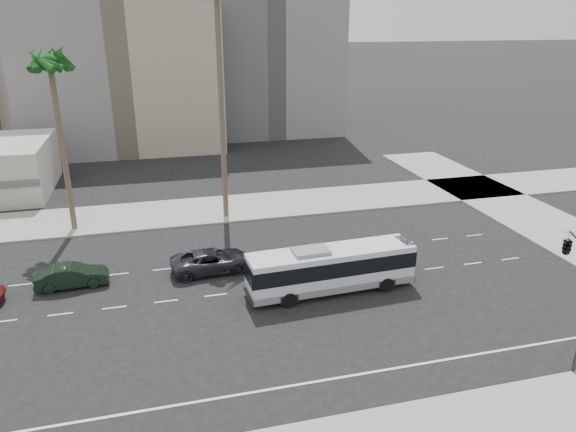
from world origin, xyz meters
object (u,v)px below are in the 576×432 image
object	(u,v)px
car_a	(212,261)
palm_mid	(50,65)
city_bus	(331,268)
car_b	(72,276)
traffic_signal	(569,251)

from	to	relation	value
car_a	palm_mid	xyz separation A→B (m)	(-9.91, 10.29, 12.11)
city_bus	palm_mid	size ratio (longest dim) A/B	0.74
car_b	palm_mid	distance (m)	15.91
traffic_signal	car_b	bearing A→B (deg)	174.41
car_a	car_b	xyz separation A→B (m)	(-8.88, 0.06, -0.03)
traffic_signal	city_bus	bearing A→B (deg)	161.26
traffic_signal	palm_mid	size ratio (longest dim) A/B	0.43
car_a	palm_mid	distance (m)	18.73
city_bus	car_b	bearing A→B (deg)	160.53
city_bus	palm_mid	xyz separation A→B (m)	(-16.78, 14.91, 11.29)
city_bus	car_a	distance (m)	8.32
city_bus	car_a	size ratio (longest dim) A/B	1.94
car_b	traffic_signal	size ratio (longest dim) A/B	0.72
car_a	city_bus	bearing A→B (deg)	-127.86
car_b	traffic_signal	xyz separation A→B (m)	(25.46, -12.75, 4.42)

